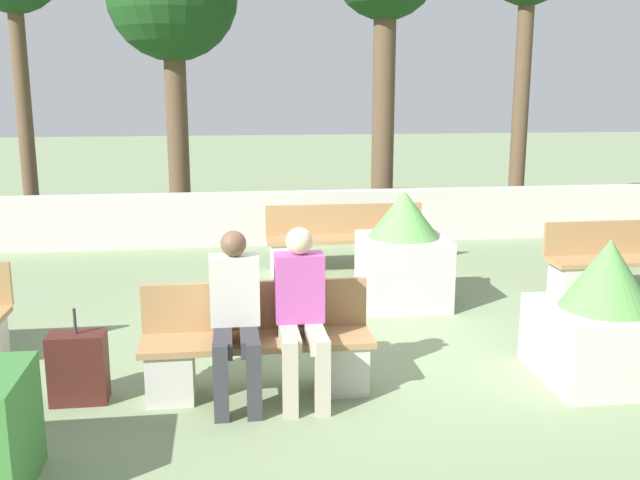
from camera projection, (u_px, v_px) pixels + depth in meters
The scene contains 11 objects.
ground_plane at pixel (358, 341), 6.84m from camera, with size 60.00×60.00×0.00m, color gray.
perimeter_wall at pixel (305, 217), 11.10m from camera, with size 13.92×0.30×0.81m.
bench_front at pixel (258, 352), 5.66m from camera, with size 1.82×0.48×0.86m.
bench_right_side at pixel (347, 245), 9.44m from camera, with size 2.12×0.49×0.86m.
bench_back at pixel (620, 269), 8.27m from camera, with size 1.70×0.48×0.86m.
person_seated_man at pixel (301, 306), 5.49m from camera, with size 0.38×0.63×1.34m.
person_seated_woman at pixel (235, 310), 5.42m from camera, with size 0.38×0.63×1.33m.
planter_corner_left at pixel (604, 320), 5.88m from camera, with size 1.02×1.02×1.19m.
planter_corner_right at pixel (403, 252), 7.90m from camera, with size 0.92×0.92×1.29m.
suitcase at pixel (78, 368), 5.48m from camera, with size 0.43×0.24×0.76m.
tree_center_left at pixel (172, 0), 11.73m from camera, with size 2.17×2.17×4.97m.
Camera 1 is at (-1.22, -6.38, 2.40)m, focal length 40.00 mm.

